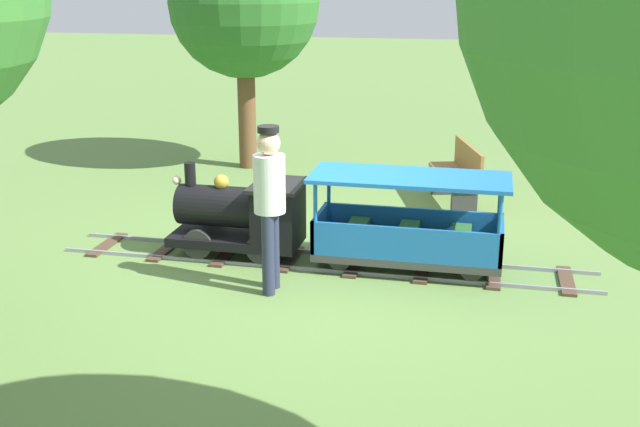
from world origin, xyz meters
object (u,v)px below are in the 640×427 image
Objects in this scene: park_bench at (458,175)px; oak_tree_far at (244,3)px; conductor_person at (270,196)px; locomotive at (244,215)px; passenger_car at (408,231)px.

oak_tree_far is (1.48, 3.35, 2.11)m from park_bench.
park_bench is at bearing -113.82° from oak_tree_far.
conductor_person is 0.44× the size of oak_tree_far.
conductor_person is (-0.84, -0.53, 0.47)m from locomotive.
conductor_person reaches higher than locomotive.
park_bench is at bearing -41.13° from locomotive.
oak_tree_far is (3.93, 2.96, 2.10)m from passenger_car.
oak_tree_far is at bearing 17.09° from locomotive.
conductor_person reaches higher than park_bench.
oak_tree_far is (4.77, 1.74, 1.57)m from conductor_person.
passenger_car is at bearing 171.04° from park_bench.
park_bench is at bearing -8.96° from passenger_car.
conductor_person is 3.70m from park_bench.
park_bench is at bearing -26.08° from conductor_person.
locomotive is 1.06× the size of park_bench.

